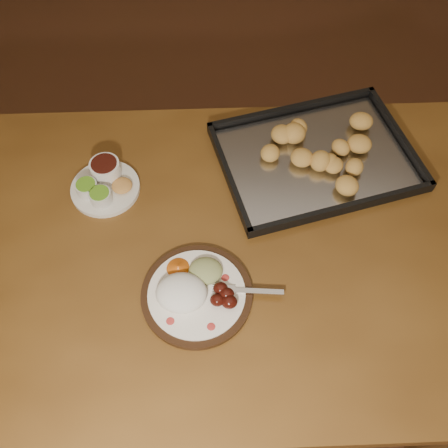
{
  "coord_description": "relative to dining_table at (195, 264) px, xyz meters",
  "views": [
    {
      "loc": [
        -0.01,
        -0.88,
        1.77
      ],
      "look_at": [
        -0.05,
        -0.24,
        0.77
      ],
      "focal_mm": 40.0,
      "sensor_mm": 36.0,
      "label": 1
    }
  ],
  "objects": [
    {
      "name": "ground",
      "position": [
        0.12,
        0.3,
        -0.65
      ],
      "size": [
        4.0,
        4.0,
        0.0
      ],
      "primitive_type": "plane",
      "color": "#4E2A1B",
      "rests_on": "ground"
    },
    {
      "name": "baking_tray",
      "position": [
        0.3,
        0.28,
        0.11
      ],
      "size": [
        0.59,
        0.51,
        0.05
      ],
      "rotation": [
        0.0,
        0.0,
        0.35
      ],
      "color": "black",
      "rests_on": "dining_table"
    },
    {
      "name": "dinner_plate",
      "position": [
        0.01,
        -0.13,
        0.12
      ],
      "size": [
        0.32,
        0.25,
        0.06
      ],
      "rotation": [
        0.0,
        0.0,
        0.07
      ],
      "color": "black",
      "rests_on": "dining_table"
    },
    {
      "name": "dining_table",
      "position": [
        0.0,
        0.0,
        0.0
      ],
      "size": [
        1.58,
        1.04,
        0.75
      ],
      "rotation": [
        0.0,
        0.0,
        0.1
      ],
      "color": "brown",
      "rests_on": "ground"
    },
    {
      "name": "condiment_saucer",
      "position": [
        -0.24,
        0.15,
        0.12
      ],
      "size": [
        0.17,
        0.17,
        0.06
      ],
      "rotation": [
        0.0,
        0.0,
        -0.24
      ],
      "color": "silver",
      "rests_on": "dining_table"
    }
  ]
}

